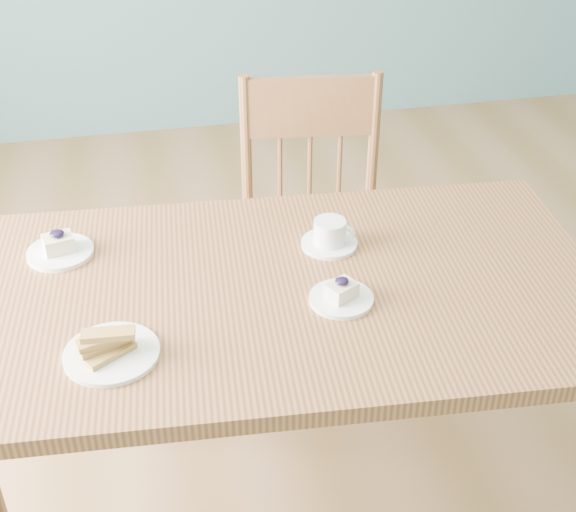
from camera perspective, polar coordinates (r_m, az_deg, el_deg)
The scene contains 7 objects.
room at distance 1.89m, azimuth 9.84°, elevation 16.37°, with size 5.01×5.01×2.71m.
dining_table at distance 1.94m, azimuth 0.30°, elevation -3.94°, with size 1.54×0.95×0.79m.
dining_chair at distance 2.60m, azimuth 1.85°, elevation 1.51°, with size 0.51×0.49×1.00m.
cheesecake_plate_near at distance 1.83m, azimuth 3.81°, elevation -2.80°, with size 0.15×0.15×0.06m.
cheesecake_plate_far at distance 2.07m, azimuth -15.93°, elevation 0.52°, with size 0.16×0.16×0.07m.
coffee_cup at distance 2.02m, azimuth 3.01°, elevation 1.49°, with size 0.14×0.14×0.07m.
biscotti_plate at distance 1.72m, azimuth -12.49°, elevation -6.43°, with size 0.20×0.20×0.07m.
Camera 1 is at (-0.67, -1.68, 1.90)m, focal length 50.00 mm.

